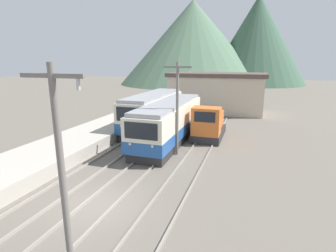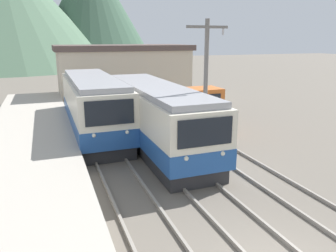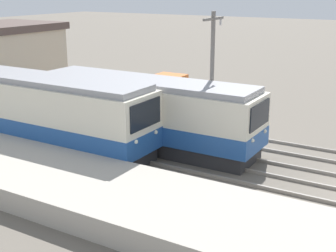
# 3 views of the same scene
# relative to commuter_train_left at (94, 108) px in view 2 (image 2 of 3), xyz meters

# --- Properties ---
(commuter_train_left) EXTENTS (2.84, 10.86, 3.59)m
(commuter_train_left) POSITION_rel_commuter_train_left_xyz_m (0.00, 0.00, 0.00)
(commuter_train_left) COLOR #28282B
(commuter_train_left) RESTS_ON ground
(commuter_train_center) EXTENTS (2.84, 11.90, 3.42)m
(commuter_train_center) POSITION_rel_commuter_train_left_xyz_m (2.80, -3.51, -0.07)
(commuter_train_center) COLOR #28282B
(commuter_train_center) RESTS_ON ground
(shunting_locomotive) EXTENTS (2.40, 5.21, 3.00)m
(shunting_locomotive) POSITION_rel_commuter_train_left_xyz_m (5.80, -1.39, -0.47)
(shunting_locomotive) COLOR #28282B
(shunting_locomotive) RESTS_ON ground
(catenary_mast_mid) EXTENTS (2.00, 0.20, 6.63)m
(catenary_mast_mid) POSITION_rel_commuter_train_left_xyz_m (4.31, -6.38, 1.96)
(catenary_mast_mid) COLOR slate
(catenary_mast_mid) RESTS_ON ground
(station_building) EXTENTS (12.60, 6.30, 5.19)m
(station_building) POSITION_rel_commuter_train_left_xyz_m (4.58, 11.68, 0.95)
(station_building) COLOR beige
(station_building) RESTS_ON ground
(mountain_backdrop) EXTENTS (55.00, 43.77, 25.61)m
(mountain_backdrop) POSITION_rel_commuter_train_left_xyz_m (-3.47, 58.68, 10.71)
(mountain_backdrop) COLOR #3D5B47
(mountain_backdrop) RESTS_ON ground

